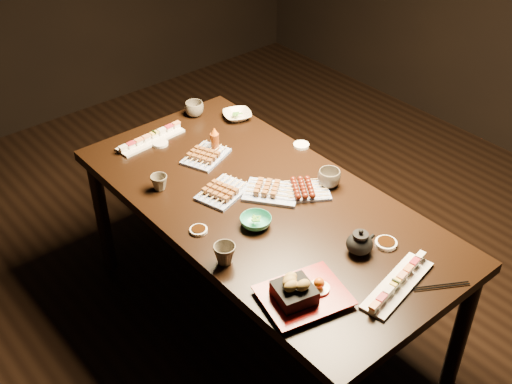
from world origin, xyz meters
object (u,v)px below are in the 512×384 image
teapot (360,241)px  condiment_bottle (215,140)px  sushi_platter_near (398,282)px  teacup_near_left (225,254)px  dining_table (263,264)px  edamame_bowl_green (256,222)px  sushi_platter_far (151,137)px  teacup_mid_right (329,178)px  yakitori_plate_left (206,153)px  yakitori_plate_right (272,188)px  tempura_tray (304,288)px  yakitori_plate_center (223,189)px  teacup_far_left (159,183)px  edamame_bowl_cream (237,115)px  teacup_far_right (194,109)px

teapot → condiment_bottle: condiment_bottle is taller
sushi_platter_near → teacup_near_left: size_ratio=4.24×
dining_table → edamame_bowl_green: edamame_bowl_green is taller
sushi_platter_far → teacup_mid_right: (0.41, -0.84, 0.02)m
sushi_platter_near → teacup_near_left: teacup_near_left is taller
yakitori_plate_left → yakitori_plate_right: bearing=-105.2°
dining_table → yakitori_plate_left: bearing=100.2°
sushi_platter_far → yakitori_plate_left: 0.32m
tempura_tray → condiment_bottle: bearing=84.3°
yakitori_plate_left → teacup_mid_right: 0.61m
yakitori_plate_left → teacup_mid_right: (0.29, -0.54, 0.01)m
edamame_bowl_green → condiment_bottle: condiment_bottle is taller
edamame_bowl_green → teapot: bearing=-61.9°
yakitori_plate_left → teapot: (0.06, -0.93, 0.03)m
sushi_platter_far → condiment_bottle: bearing=119.6°
edamame_bowl_green → tempura_tray: 0.46m
yakitori_plate_center → teacup_near_left: bearing=-143.1°
sushi_platter_near → edamame_bowl_green: bearing=95.1°
sushi_platter_near → condiment_bottle: (0.04, 1.18, 0.04)m
yakitori_plate_right → teacup_near_left: 0.48m
yakitori_plate_right → teacup_mid_right: 0.27m
teacup_near_left → teapot: bearing=-33.4°
yakitori_plate_right → condiment_bottle: (0.02, 0.44, 0.04)m
sushi_platter_near → teacup_mid_right: bearing=56.3°
tempura_tray → teacup_far_left: tempura_tray is taller
teacup_mid_right → yakitori_plate_center: bearing=147.6°
sushi_platter_far → edamame_bowl_green: 0.85m
condiment_bottle → yakitori_plate_center: bearing=-121.2°
teacup_far_left → yakitori_plate_right: bearing=-44.1°
teacup_mid_right → teacup_far_left: bearing=142.1°
edamame_bowl_green → teacup_near_left: size_ratio=1.49×
edamame_bowl_cream → teacup_far_left: teacup_far_left is taller
sushi_platter_near → teapot: teapot is taller
yakitori_plate_right → teacup_far_right: 0.81m
dining_table → edamame_bowl_cream: 0.83m
yakitori_plate_left → condiment_bottle: condiment_bottle is taller
yakitori_plate_left → tempura_tray: 1.02m
tempura_tray → teacup_far_left: size_ratio=4.06×
edamame_bowl_green → yakitori_plate_right: bearing=32.5°
edamame_bowl_cream → condiment_bottle: 0.34m
teacup_far_left → condiment_bottle: condiment_bottle is taller
yakitori_plate_center → teacup_near_left: 0.45m
teacup_far_left → teapot: teapot is taller
edamame_bowl_cream → teacup_near_left: bearing=-131.1°
teacup_mid_right → teacup_near_left: bearing=-171.4°
yakitori_plate_center → edamame_bowl_green: (-0.03, -0.26, -0.01)m
yakitori_plate_right → yakitori_plate_left: yakitori_plate_right is taller
sushi_platter_near → edamame_bowl_cream: size_ratio=2.56×
teacup_far_right → teapot: teapot is taller
dining_table → yakitori_plate_center: (-0.10, 0.15, 0.40)m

